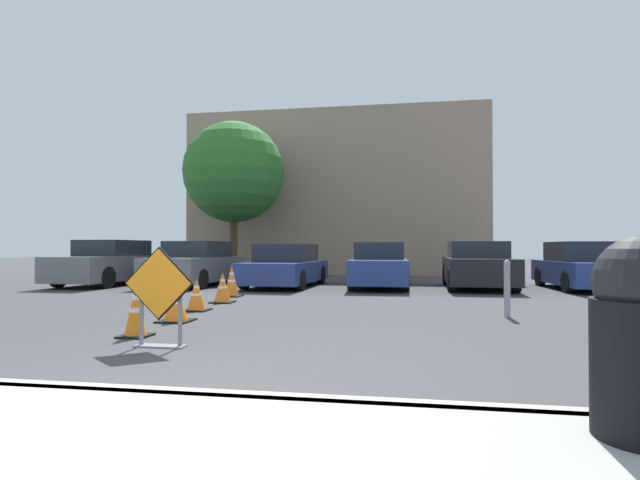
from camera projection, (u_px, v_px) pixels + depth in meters
ground_plane at (344, 293)px, 13.68m from camera, size 96.00×96.00×0.00m
sidewalk_strip at (81, 475)px, 2.56m from camera, size 21.94×2.56×0.14m
curb_lip at (188, 400)px, 3.82m from camera, size 21.94×0.20×0.14m
road_closed_sign at (159, 294)px, 6.22m from camera, size 0.92×0.20×1.26m
traffic_cone_nearest at (136, 311)px, 6.96m from camera, size 0.40×0.40×0.75m
traffic_cone_second at (176, 303)px, 8.40m from camera, size 0.54×0.54×0.64m
traffic_cone_third at (196, 295)px, 9.86m from camera, size 0.49×0.49×0.63m
traffic_cone_fourth at (223, 288)px, 11.31m from camera, size 0.50×0.50×0.69m
traffic_cone_fifth at (232, 281)px, 12.74m from camera, size 0.50×0.50×0.80m
parked_car_nearest at (111, 264)px, 16.83m from camera, size 2.02×4.73×1.51m
parked_car_second at (197, 265)px, 16.47m from camera, size 2.10×4.37×1.46m
parked_car_third at (286, 267)px, 16.07m from camera, size 2.09×4.64×1.36m
parked_car_fourth at (379, 266)px, 15.85m from camera, size 1.86×4.73×1.42m
parked_car_fifth at (478, 266)px, 15.28m from camera, size 2.02×4.24×1.44m
parked_car_sixth at (581, 268)px, 14.92m from camera, size 1.87×4.26×1.43m
bollard_nearest at (507, 287)px, 8.95m from camera, size 0.12×0.12×1.03m
bollard_second at (606, 290)px, 8.68m from camera, size 0.12×0.12×0.97m
building_facade_backdrop at (339, 196)px, 25.29m from camera, size 14.16×5.00×7.75m
street_tree_behind_lot at (234, 173)px, 21.11m from camera, size 4.27×4.27×6.59m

